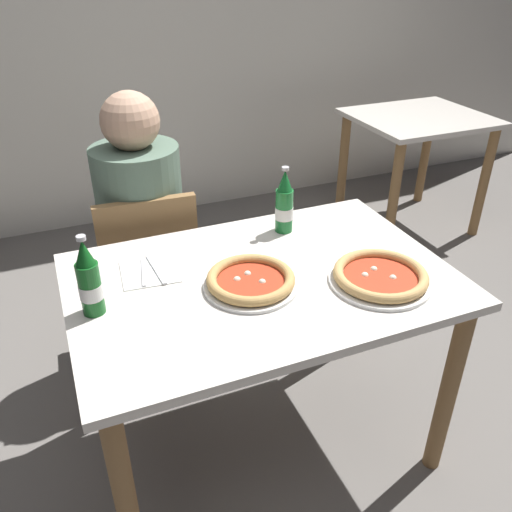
% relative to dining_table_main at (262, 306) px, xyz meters
% --- Properties ---
extents(ground_plane, '(8.00, 8.00, 0.00)m').
position_rel_dining_table_main_xyz_m(ground_plane, '(0.00, 0.00, -0.64)').
color(ground_plane, slate).
extents(back_wall_tiled, '(7.00, 0.10, 2.60)m').
position_rel_dining_table_main_xyz_m(back_wall_tiled, '(0.00, 2.20, 0.66)').
color(back_wall_tiled, silver).
rests_on(back_wall_tiled, ground_plane).
extents(dining_table_main, '(1.20, 0.80, 0.75)m').
position_rel_dining_table_main_xyz_m(dining_table_main, '(0.00, 0.00, 0.00)').
color(dining_table_main, silver).
rests_on(dining_table_main, ground_plane).
extents(chair_behind_table, '(0.42, 0.42, 0.85)m').
position_rel_dining_table_main_xyz_m(chair_behind_table, '(-0.25, 0.61, -0.15)').
color(chair_behind_table, olive).
rests_on(chair_behind_table, ground_plane).
extents(diner_seated, '(0.34, 0.34, 1.21)m').
position_rel_dining_table_main_xyz_m(diner_seated, '(-0.25, 0.66, -0.05)').
color(diner_seated, '#2D3342').
rests_on(diner_seated, ground_plane).
extents(dining_table_background, '(0.80, 0.70, 0.75)m').
position_rel_dining_table_main_xyz_m(dining_table_background, '(1.62, 1.32, -0.04)').
color(dining_table_background, silver).
rests_on(dining_table_background, ground_plane).
extents(pizza_margherita_near, '(0.32, 0.32, 0.04)m').
position_rel_dining_table_main_xyz_m(pizza_margherita_near, '(0.33, -0.17, 0.13)').
color(pizza_margherita_near, white).
rests_on(pizza_margherita_near, dining_table_main).
extents(pizza_marinara_far, '(0.29, 0.29, 0.04)m').
position_rel_dining_table_main_xyz_m(pizza_marinara_far, '(-0.05, -0.04, 0.14)').
color(pizza_marinara_far, white).
rests_on(pizza_marinara_far, dining_table_main).
extents(beer_bottle_left, '(0.07, 0.07, 0.25)m').
position_rel_dining_table_main_xyz_m(beer_bottle_left, '(0.20, 0.26, 0.22)').
color(beer_bottle_left, '#196B2D').
rests_on(beer_bottle_left, dining_table_main).
extents(beer_bottle_center, '(0.07, 0.07, 0.25)m').
position_rel_dining_table_main_xyz_m(beer_bottle_center, '(-0.52, 0.01, 0.22)').
color(beer_bottle_center, '#14591E').
rests_on(beer_bottle_center, dining_table_main).
extents(napkin_with_cutlery, '(0.19, 0.19, 0.01)m').
position_rel_dining_table_main_xyz_m(napkin_with_cutlery, '(-0.32, 0.16, 0.12)').
color(napkin_with_cutlery, white).
rests_on(napkin_with_cutlery, dining_table_main).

